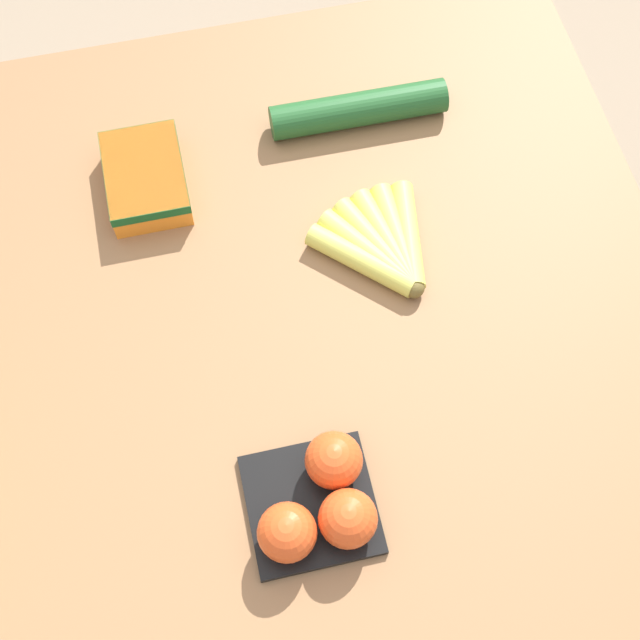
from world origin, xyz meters
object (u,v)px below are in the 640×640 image
(tomato_pack, at_px, (321,503))
(carrot_bag, at_px, (145,177))
(cucumber_near, at_px, (359,109))
(banana_bunch, at_px, (383,246))

(tomato_pack, relative_size, carrot_bag, 1.00)
(tomato_pack, xyz_separation_m, carrot_bag, (0.51, 0.14, -0.01))
(carrot_bag, bearing_deg, cucumber_near, -80.64)
(banana_bunch, height_order, cucumber_near, cucumber_near)
(banana_bunch, height_order, tomato_pack, tomato_pack)
(banana_bunch, relative_size, tomato_pack, 1.16)
(banana_bunch, relative_size, cucumber_near, 0.67)
(banana_bunch, xyz_separation_m, tomato_pack, (-0.33, 0.16, 0.02))
(tomato_pack, distance_m, cucumber_near, 0.59)
(banana_bunch, bearing_deg, tomato_pack, 153.95)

